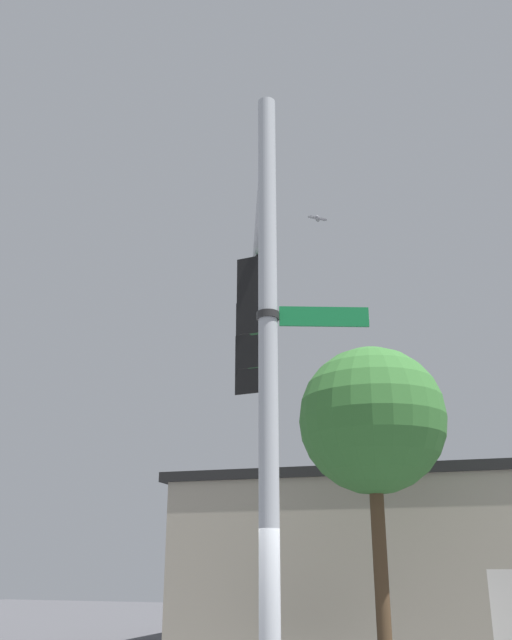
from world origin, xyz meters
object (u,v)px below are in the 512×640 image
(traffic_light_nearest_pole, at_px, (259,298))
(traffic_light_mid_outer, at_px, (252,366))
(bird_flying, at_px, (317,218))
(street_name_sign, at_px, (301,316))
(traffic_light_mid_inner, at_px, (255,337))

(traffic_light_nearest_pole, distance_m, traffic_light_mid_outer, 3.71)
(traffic_light_nearest_pole, bearing_deg, bird_flying, 88.16)
(traffic_light_nearest_pole, distance_m, bird_flying, 3.74)
(bird_flying, bearing_deg, street_name_sign, -73.87)
(traffic_light_nearest_pole, bearing_deg, street_name_sign, -56.73)
(traffic_light_mid_outer, relative_size, street_name_sign, 1.18)
(bird_flying, bearing_deg, traffic_light_mid_outer, 158.65)
(traffic_light_nearest_pole, relative_size, street_name_sign, 1.18)
(traffic_light_mid_outer, bearing_deg, traffic_light_mid_inner, -63.82)
(traffic_light_nearest_pole, distance_m, traffic_light_mid_inner, 1.86)
(traffic_light_mid_inner, xyz_separation_m, bird_flying, (0.90, 0.99, 2.63))
(traffic_light_nearest_pole, bearing_deg, traffic_light_mid_outer, 116.18)
(traffic_light_mid_outer, relative_size, bird_flying, 3.49)
(traffic_light_nearest_pole, xyz_separation_m, traffic_light_mid_inner, (-0.82, 1.67, 0.00))
(bird_flying, bearing_deg, traffic_light_nearest_pole, -91.84)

